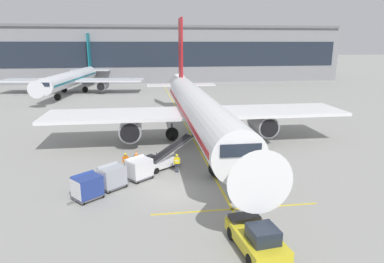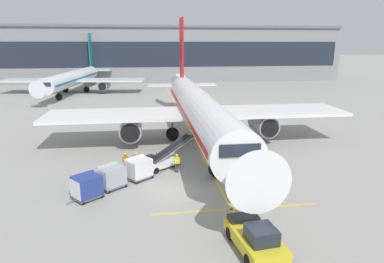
% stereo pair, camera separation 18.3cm
% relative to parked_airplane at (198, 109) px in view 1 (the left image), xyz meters
% --- Properties ---
extents(ground_plane, '(600.00, 600.00, 0.00)m').
position_rel_parked_airplane_xyz_m(ground_plane, '(-4.14, -13.85, -3.93)').
color(ground_plane, gray).
extents(parked_airplane, '(34.53, 44.86, 15.21)m').
position_rel_parked_airplane_xyz_m(parked_airplane, '(0.00, 0.00, 0.00)').
color(parked_airplane, white).
rests_on(parked_airplane, ground).
extents(belt_loader, '(5.15, 4.21, 2.63)m').
position_rel_parked_airplane_xyz_m(belt_loader, '(-4.55, -8.21, -3.11)').
color(belt_loader, silver).
rests_on(belt_loader, ground).
extents(baggage_cart_lead, '(2.62, 2.51, 1.91)m').
position_rel_parked_airplane_xyz_m(baggage_cart_lead, '(-6.80, -10.69, -2.93)').
color(baggage_cart_lead, '#515156').
rests_on(baggage_cart_lead, ground).
extents(baggage_cart_second, '(2.62, 2.51, 1.91)m').
position_rel_parked_airplane_xyz_m(baggage_cart_second, '(-8.95, -12.28, -2.93)').
color(baggage_cart_second, '#515156').
rests_on(baggage_cart_second, ground).
extents(baggage_cart_third, '(2.62, 2.51, 1.91)m').
position_rel_parked_airplane_xyz_m(baggage_cart_third, '(-10.61, -14.01, -2.93)').
color(baggage_cart_third, '#515156').
rests_on(baggage_cart_third, ground).
extents(pushback_tug, '(2.61, 4.62, 1.83)m').
position_rel_parked_airplane_xyz_m(pushback_tug, '(-0.24, -22.20, -3.10)').
color(pushback_tug, gold).
rests_on(pushback_tug, ground).
extents(ground_crew_by_loader, '(0.57, 0.28, 1.74)m').
position_rel_parked_airplane_xyz_m(ground_crew_by_loader, '(-7.98, -8.66, -2.93)').
color(ground_crew_by_loader, '#333847').
rests_on(ground_crew_by_loader, ground).
extents(ground_crew_by_carts, '(0.56, 0.31, 1.74)m').
position_rel_parked_airplane_xyz_m(ground_crew_by_carts, '(-6.62, -10.87, -2.93)').
color(ground_crew_by_carts, '#514C42').
rests_on(ground_crew_by_carts, ground).
extents(ground_crew_marshaller, '(0.57, 0.29, 1.74)m').
position_rel_parked_airplane_xyz_m(ground_crew_marshaller, '(-3.43, -9.64, -2.93)').
color(ground_crew_marshaller, '#333847').
rests_on(ground_crew_marshaller, ground).
extents(ground_crew_wingwalker, '(0.57, 0.29, 1.74)m').
position_rel_parked_airplane_xyz_m(ground_crew_wingwalker, '(-6.71, -9.35, -2.93)').
color(ground_crew_wingwalker, '#514C42').
rests_on(ground_crew_wingwalker, ground).
extents(safety_cone_engine_keepout, '(0.62, 0.62, 0.70)m').
position_rel_parked_airplane_xyz_m(safety_cone_engine_keepout, '(-7.12, -4.72, -3.58)').
color(safety_cone_engine_keepout, black).
rests_on(safety_cone_engine_keepout, ground).
extents(apron_guidance_line_lead_in, '(0.20, 110.00, 0.01)m').
position_rel_parked_airplane_xyz_m(apron_guidance_line_lead_in, '(-0.32, -0.79, -3.92)').
color(apron_guidance_line_lead_in, yellow).
rests_on(apron_guidance_line_lead_in, ground).
extents(apron_guidance_line_stop_bar, '(12.00, 0.20, 0.01)m').
position_rel_parked_airplane_xyz_m(apron_guidance_line_stop_bar, '(-0.01, -17.22, -3.92)').
color(apron_guidance_line_stop_bar, yellow).
rests_on(apron_guidance_line_stop_bar, ground).
extents(terminal_building, '(124.26, 20.77, 16.29)m').
position_rel_parked_airplane_xyz_m(terminal_building, '(-8.40, 71.57, 4.17)').
color(terminal_building, gray).
rests_on(terminal_building, ground).
extents(distant_airplane, '(32.75, 41.16, 13.89)m').
position_rel_parked_airplane_xyz_m(distant_airplane, '(-22.18, 44.27, -0.53)').
color(distant_airplane, silver).
rests_on(distant_airplane, ground).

